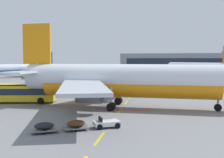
# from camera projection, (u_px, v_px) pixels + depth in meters

# --- Properties ---
(apron_paint_markings) EXTENTS (8.00, 98.08, 0.01)m
(apron_paint_markings) POSITION_uv_depth(u_px,v_px,m) (132.00, 95.00, 53.24)
(apron_paint_markings) COLOR yellow
(apron_paint_markings) RESTS_ON ground
(airliner_foreground) EXTENTS (34.78, 34.59, 12.20)m
(airliner_foreground) POSITION_uv_depth(u_px,v_px,m) (125.00, 80.00, 38.59)
(airliner_foreground) COLOR silver
(airliner_foreground) RESTS_ON ground
(airliner_mid_left) EXTENTS (26.70, 29.01, 11.54)m
(airliner_mid_left) POSITION_uv_depth(u_px,v_px,m) (198.00, 68.00, 101.94)
(airliner_mid_left) COLOR silver
(airliner_mid_left) RESTS_ON ground
(airliner_far_center) EXTENTS (24.28, 24.74, 10.22)m
(airliner_far_center) POSITION_uv_depth(u_px,v_px,m) (21.00, 69.00, 107.52)
(airliner_far_center) COLOR silver
(airliner_far_center) RESTS_ON ground
(apron_shuttle_bus) EXTENTS (12.31, 4.86, 3.00)m
(apron_shuttle_bus) POSITION_uv_depth(u_px,v_px,m) (17.00, 92.00, 43.40)
(apron_shuttle_bus) COLOR yellow
(apron_shuttle_bus) RESTS_ON ground
(baggage_train) EXTENTS (8.29, 5.30, 1.14)m
(baggage_train) POSITION_uv_depth(u_px,v_px,m) (76.00, 125.00, 26.43)
(baggage_train) COLOR silver
(baggage_train) RESTS_ON ground
(terminal_satellite) EXTENTS (98.90, 18.80, 12.41)m
(terminal_satellite) POSITION_uv_depth(u_px,v_px,m) (202.00, 62.00, 168.13)
(terminal_satellite) COLOR gray
(terminal_satellite) RESTS_ON ground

